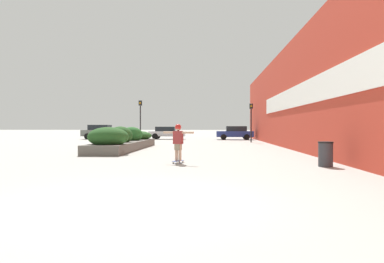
{
  "coord_description": "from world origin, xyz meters",
  "views": [
    {
      "loc": [
        1.28,
        -6.17,
        1.37
      ],
      "look_at": [
        0.0,
        15.7,
        1.08
      ],
      "focal_mm": 32.0,
      "sensor_mm": 36.0,
      "label": 1
    }
  ],
  "objects": [
    {
      "name": "planter_box",
      "position": [
        -3.98,
        14.23,
        0.56
      ],
      "size": [
        2.12,
        9.98,
        1.4
      ],
      "color": "#605B54",
      "rests_on": "ground_plane"
    },
    {
      "name": "car_leftmost",
      "position": [
        3.77,
        30.79,
        0.76
      ],
      "size": [
        3.92,
        1.84,
        1.45
      ],
      "rotation": [
        0.0,
        0.0,
        1.57
      ],
      "color": "navy",
      "rests_on": "ground_plane"
    },
    {
      "name": "ground_plane",
      "position": [
        0.0,
        0.0,
        0.0
      ],
      "size": [
        300.0,
        300.0,
        0.0
      ],
      "primitive_type": "plane",
      "color": "#A3A099"
    },
    {
      "name": "car_center_left",
      "position": [
        -3.79,
        31.94,
        0.74
      ],
      "size": [
        3.94,
        1.9,
        1.4
      ],
      "rotation": [
        0.0,
        0.0,
        -1.57
      ],
      "color": "#BCBCC1",
      "rests_on": "ground_plane"
    },
    {
      "name": "building_wall_right",
      "position": [
        6.33,
        16.98,
        3.3
      ],
      "size": [
        0.67,
        39.68,
        6.6
      ],
      "color": "#B23323",
      "rests_on": "ground_plane"
    },
    {
      "name": "car_center_right",
      "position": [
        -11.19,
        31.59,
        0.84
      ],
      "size": [
        4.1,
        2.04,
        1.6
      ],
      "rotation": [
        0.0,
        0.0,
        -1.57
      ],
      "color": "slate",
      "rests_on": "ground_plane"
    },
    {
      "name": "skateboarder",
      "position": [
        0.0,
        6.69,
        0.93
      ],
      "size": [
        1.21,
        0.62,
        1.39
      ],
      "rotation": [
        0.0,
        0.0,
        -0.44
      ],
      "color": "tan",
      "rests_on": "skateboard"
    },
    {
      "name": "trash_bin",
      "position": [
        5.2,
        5.87,
        0.44
      ],
      "size": [
        0.51,
        0.51,
        0.87
      ],
      "color": "#38383D",
      "rests_on": "ground_plane"
    },
    {
      "name": "traffic_light_right",
      "position": [
        4.75,
        24.33,
        2.35
      ],
      "size": [
        0.28,
        0.3,
        3.44
      ],
      "color": "black",
      "rests_on": "ground_plane"
    },
    {
      "name": "skateboard",
      "position": [
        0.0,
        6.69,
        0.07
      ],
      "size": [
        0.44,
        0.65,
        0.09
      ],
      "rotation": [
        0.0,
        0.0,
        -0.44
      ],
      "color": "navy",
      "rests_on": "ground_plane"
    },
    {
      "name": "traffic_light_left",
      "position": [
        -5.26,
        24.72,
        2.55
      ],
      "size": [
        0.28,
        0.3,
        3.78
      ],
      "color": "black",
      "rests_on": "ground_plane"
    }
  ]
}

